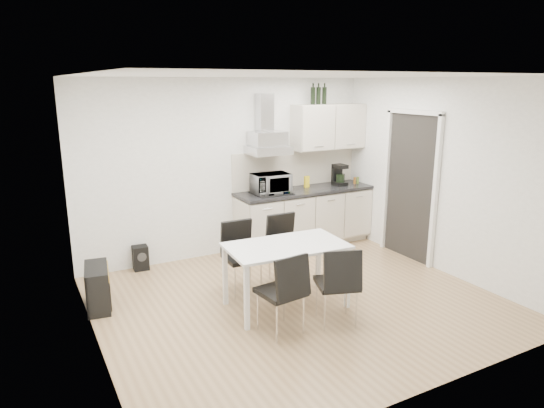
# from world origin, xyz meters

# --- Properties ---
(ground) EXTENTS (4.50, 4.50, 0.00)m
(ground) POSITION_xyz_m (0.00, 0.00, 0.00)
(ground) COLOR tan
(ground) RESTS_ON ground
(wall_back) EXTENTS (4.50, 0.10, 2.60)m
(wall_back) POSITION_xyz_m (0.00, 2.00, 1.30)
(wall_back) COLOR white
(wall_back) RESTS_ON ground
(wall_front) EXTENTS (4.50, 0.10, 2.60)m
(wall_front) POSITION_xyz_m (0.00, -2.00, 1.30)
(wall_front) COLOR white
(wall_front) RESTS_ON ground
(wall_left) EXTENTS (0.10, 4.00, 2.60)m
(wall_left) POSITION_xyz_m (-2.25, 0.00, 1.30)
(wall_left) COLOR white
(wall_left) RESTS_ON ground
(wall_right) EXTENTS (0.10, 4.00, 2.60)m
(wall_right) POSITION_xyz_m (2.25, 0.00, 1.30)
(wall_right) COLOR white
(wall_right) RESTS_ON ground
(ceiling) EXTENTS (4.50, 4.50, 0.00)m
(ceiling) POSITION_xyz_m (0.00, 0.00, 2.60)
(ceiling) COLOR white
(ceiling) RESTS_ON wall_back
(doorway) EXTENTS (0.08, 1.04, 2.10)m
(doorway) POSITION_xyz_m (2.21, 0.55, 1.05)
(doorway) COLOR white
(doorway) RESTS_ON ground
(kitchenette) EXTENTS (2.22, 0.64, 2.52)m
(kitchenette) POSITION_xyz_m (1.18, 1.73, 0.83)
(kitchenette) COLOR beige
(kitchenette) RESTS_ON ground
(dining_table) EXTENTS (1.39, 0.85, 0.75)m
(dining_table) POSITION_xyz_m (-0.18, -0.03, 0.66)
(dining_table) COLOR white
(dining_table) RESTS_ON ground
(chair_far_left) EXTENTS (0.46, 0.52, 0.88)m
(chair_far_left) POSITION_xyz_m (-0.46, 0.55, 0.44)
(chair_far_left) COLOR black
(chair_far_left) RESTS_ON ground
(chair_far_right) EXTENTS (0.45, 0.51, 0.88)m
(chair_far_right) POSITION_xyz_m (0.18, 0.56, 0.44)
(chair_far_right) COLOR black
(chair_far_right) RESTS_ON ground
(chair_near_left) EXTENTS (0.50, 0.55, 0.88)m
(chair_near_left) POSITION_xyz_m (-0.53, -0.53, 0.44)
(chair_near_left) COLOR black
(chair_near_left) RESTS_ON ground
(chair_near_right) EXTENTS (0.58, 0.62, 0.88)m
(chair_near_right) POSITION_xyz_m (0.09, -0.64, 0.44)
(chair_near_right) COLOR black
(chair_near_right) RESTS_ON ground
(guitar_amp) EXTENTS (0.34, 0.63, 0.50)m
(guitar_amp) POSITION_xyz_m (-2.10, 0.95, 0.25)
(guitar_amp) COLOR black
(guitar_amp) RESTS_ON ground
(floor_speaker) EXTENTS (0.22, 0.19, 0.34)m
(floor_speaker) POSITION_xyz_m (-1.39, 1.90, 0.17)
(floor_speaker) COLOR black
(floor_speaker) RESTS_ON ground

